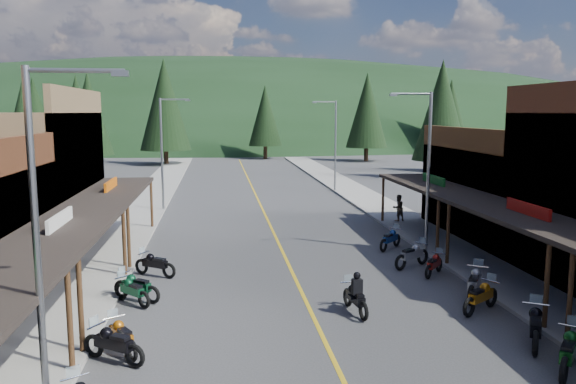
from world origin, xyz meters
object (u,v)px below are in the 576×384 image
object	(u,v)px
streetlight_1	(164,149)
bike_west_10	(155,263)
streetlight_0	(43,233)
pine_8	(24,123)
pine_1	(77,110)
bike_east_8	(475,282)
bike_west_6	(113,342)
bike_east_10	(412,254)
bike_east_11	(390,238)
pine_7	(34,110)
pine_6	(536,115)
bike_east_9	(434,263)
pine_9	(450,117)
bike_west_8	(132,289)
streetlight_3	(334,142)
bike_east_5	(569,350)
streetlight_2	(426,165)
pine_10	(89,114)
pine_11	(442,110)
bike_west_7	(122,335)
pine_5	(442,106)
pine_2	(165,104)
pine_4	(367,110)
bike_west_9	(136,285)
shop_east_3	(518,192)
pedestrian_east_b	(398,208)
pine_3	(265,116)
bike_east_7	(481,295)
shop_west_3	(7,182)
bike_east_6	(535,324)
rider_on_bike	(355,296)

from	to	relation	value
streetlight_1	bike_west_10	world-z (taller)	streetlight_1
streetlight_0	pine_8	distance (m)	48.42
pine_1	bike_west_10	distance (m)	67.17
bike_east_8	pine_8	bearing A→B (deg)	159.95
bike_west_6	bike_east_10	world-z (taller)	bike_east_10
bike_east_11	pine_7	bearing A→B (deg)	163.44
pine_6	pine_8	distance (m)	72.11
bike_east_9	bike_east_10	distance (m)	1.43
pine_9	bike_west_8	distance (m)	52.90
pine_1	bike_east_9	world-z (taller)	pine_1
streetlight_3	bike_east_5	bearing A→B (deg)	-91.30
streetlight_0	streetlight_2	distance (m)	19.73
pine_10	bike_west_6	distance (m)	54.47
pine_11	bike_west_7	size ratio (longest dim) A/B	6.24
pine_5	pine_2	bearing A→B (deg)	-162.35
bike_east_5	bike_east_11	bearing A→B (deg)	133.27
bike_east_9	pine_4	bearing A→B (deg)	119.15
bike_east_5	bike_west_9	bearing A→B (deg)	-170.13
streetlight_1	pine_11	world-z (taller)	pine_11
streetlight_1	pine_11	bearing A→B (deg)	30.70
pine_7	shop_east_3	bearing A→B (deg)	-54.73
streetlight_1	bike_east_9	bearing A→B (deg)	-53.77
pine_8	bike_west_9	xyz separation A→B (m)	(15.70, -37.51, -5.37)
streetlight_2	pine_7	xyz separation A→B (m)	(-38.95, 68.00, 2.78)
bike_east_11	pedestrian_east_b	xyz separation A→B (m)	(2.57, 6.58, 0.40)
pine_3	bike_east_7	distance (m)	66.55
pine_6	pedestrian_east_b	size ratio (longest dim) A/B	6.49
shop_west_3	pine_7	world-z (taller)	pine_7
shop_east_3	streetlight_1	xyz separation A→B (m)	(-20.71, 10.70, 1.93)
bike_west_9	bike_east_8	bearing A→B (deg)	-62.07
bike_west_9	bike_east_8	xyz separation A→B (m)	(12.69, -1.38, 0.07)
streetlight_3	bike_east_9	bearing A→B (deg)	-92.03
bike_west_7	bike_east_8	xyz separation A→B (m)	(12.47, 3.30, 0.10)
bike_west_10	bike_east_6	xyz separation A→B (m)	(12.24, -8.82, 0.07)
bike_east_7	bike_east_11	world-z (taller)	bike_east_7
pine_6	rider_on_bike	size ratio (longest dim) A/B	5.12
streetlight_2	bike_west_10	world-z (taller)	streetlight_2
bike_east_7	rider_on_bike	size ratio (longest dim) A/B	1.01
streetlight_3	pine_10	xyz separation A→B (m)	(-24.95, 20.00, 2.32)
pine_2	pine_8	distance (m)	21.73
pine_9	rider_on_bike	xyz separation A→B (m)	(-22.47, -44.85, -5.75)
bike_east_8	bike_east_10	distance (m)	4.58
pine_7	pine_11	world-z (taller)	pine_7
bike_east_7	pine_11	bearing A→B (deg)	124.90
pine_11	rider_on_bike	world-z (taller)	pine_11
streetlight_3	bike_east_8	world-z (taller)	streetlight_3
shop_west_3	bike_east_9	world-z (taller)	shop_west_3
streetlight_3	bike_east_6	distance (m)	33.41
pine_11	bike_east_9	world-z (taller)	pine_11
bike_west_6	bike_west_7	bearing A→B (deg)	21.94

